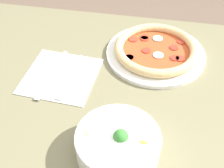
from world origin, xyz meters
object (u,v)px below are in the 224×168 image
at_px(pizza, 156,51).
at_px(fork, 71,76).
at_px(knife, 53,72).
at_px(bowl, 118,143).

height_order(pizza, fork, pizza).
bearing_deg(pizza, fork, 32.16).
relative_size(fork, knife, 0.90).
distance_m(fork, knife, 0.05).
xyz_separation_m(fork, knife, (0.05, -0.01, -0.00)).
bearing_deg(pizza, bowl, 81.55).
bearing_deg(knife, pizza, 120.52).
bearing_deg(bowl, pizza, -98.45).
relative_size(pizza, knife, 1.42).
distance_m(bowl, fork, 0.28).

